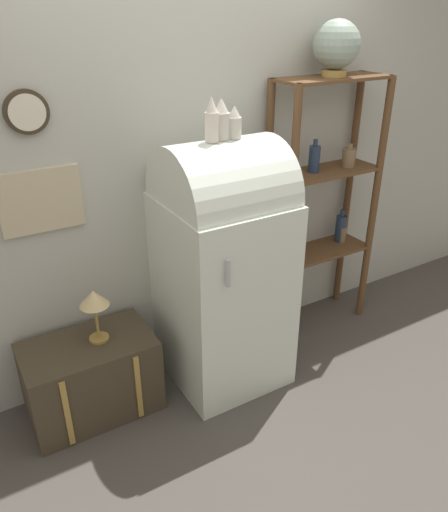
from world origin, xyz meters
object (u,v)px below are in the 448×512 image
refrigerator (223,263)px  vase_center (221,120)px  vase_left (212,121)px  suitcase_trunk (92,377)px  vase_right (234,123)px  globe (336,45)px  desk_lamp (94,302)px

refrigerator → vase_center: 0.82m
vase_left → vase_center: size_ratio=1.09×
suitcase_trunk → vase_right: bearing=-5.3°
globe → vase_center: (-0.88, -0.15, -0.32)m
suitcase_trunk → vase_left: vase_left is taller
suitcase_trunk → vase_center: bearing=-4.8°
refrigerator → suitcase_trunk: (-0.83, 0.08, -0.56)m
vase_center → vase_right: size_ratio=1.25×
desk_lamp → globe: bearing=2.5°
refrigerator → desk_lamp: bearing=173.3°
suitcase_trunk → globe: globe is taller
desk_lamp → vase_center: bearing=-5.6°
desk_lamp → suitcase_trunk: bearing=-176.2°
suitcase_trunk → desk_lamp: (0.07, 0.01, 0.48)m
vase_left → vase_right: size_ratio=1.36×
suitcase_trunk → vase_center: vase_center is taller
vase_center → desk_lamp: vase_center is taller
vase_left → vase_right: vase_left is taller
vase_center → vase_right: 0.08m
vase_left → refrigerator: bearing=6.6°
globe → vase_left: bearing=-169.9°
refrigerator → vase_left: 0.83m
refrigerator → vase_center: bearing=93.6°
vase_left → vase_center: (0.07, 0.02, -0.01)m
globe → desk_lamp: 2.04m
vase_right → desk_lamp: vase_right is taller
globe → vase_center: size_ratio=1.52×
refrigerator → desk_lamp: 0.76m
globe → desk_lamp: globe is taller
vase_right → vase_center: bearing=169.0°
refrigerator → desk_lamp: size_ratio=4.81×
vase_left → desk_lamp: (-0.68, 0.10, -0.91)m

